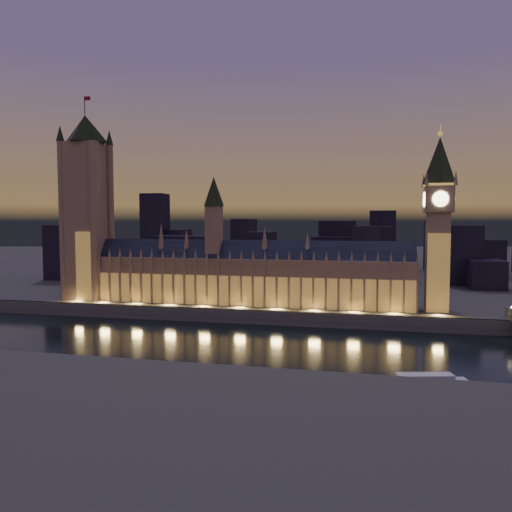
% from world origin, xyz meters
% --- Properties ---
extents(ground_plane, '(2000.00, 2000.00, 0.00)m').
position_xyz_m(ground_plane, '(0.00, 0.00, 0.00)').
color(ground_plane, black).
rests_on(ground_plane, ground).
extents(north_bank, '(2000.00, 960.00, 8.00)m').
position_xyz_m(north_bank, '(0.00, 520.00, 4.00)').
color(north_bank, '#404B33').
rests_on(north_bank, ground).
extents(embankment_wall, '(2000.00, 2.50, 8.00)m').
position_xyz_m(embankment_wall, '(0.00, 41.00, 4.00)').
color(embankment_wall, '#494F40').
rests_on(embankment_wall, ground).
extents(palace_of_westminster, '(202.00, 21.81, 78.00)m').
position_xyz_m(palace_of_westminster, '(-4.14, 61.74, 26.37)').
color(palace_of_westminster, '#997D4E').
rests_on(palace_of_westminster, north_bank).
extents(victoria_tower, '(31.68, 31.68, 131.08)m').
position_xyz_m(victoria_tower, '(-110.00, 61.93, 73.23)').
color(victoria_tower, '#997D4E').
rests_on(victoria_tower, north_bank).
extents(elizabeth_tower, '(18.00, 18.00, 103.85)m').
position_xyz_m(elizabeth_tower, '(108.00, 61.92, 65.78)').
color(elizabeth_tower, '#997D4E').
rests_on(elizabeth_tower, north_bank).
extents(river_boat, '(38.12, 17.43, 4.50)m').
position_xyz_m(river_boat, '(90.34, -50.79, 1.56)').
color(river_boat, '#494F40').
rests_on(river_boat, ground).
extents(city_backdrop, '(467.31, 215.63, 81.91)m').
position_xyz_m(city_backdrop, '(35.93, 246.52, 30.61)').
color(city_backdrop, black).
rests_on(city_backdrop, north_bank).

